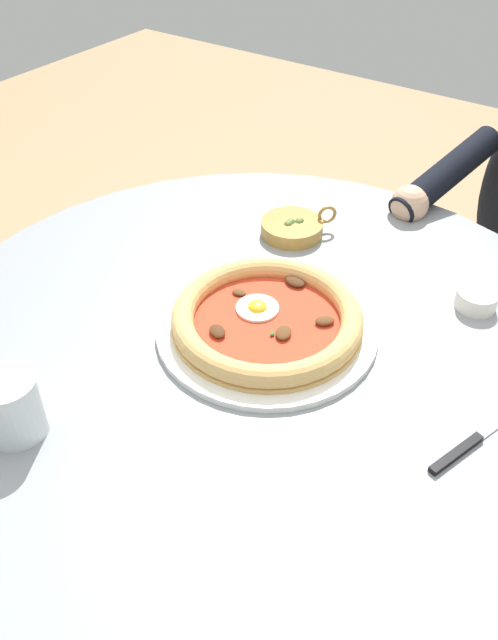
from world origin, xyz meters
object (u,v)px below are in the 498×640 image
(dining_table, at_px, (257,413))
(water_glass, at_px, (12,408))
(steak_knife, at_px, (471,443))
(ramekin_capers, at_px, (477,299))
(olive_pan, at_px, (293,227))
(pizza_on_plate, at_px, (266,320))

(dining_table, bearing_deg, water_glass, -25.94)
(steak_knife, distance_m, ramekin_capers, 0.28)
(ramekin_capers, height_order, olive_pan, olive_pan)
(dining_table, distance_m, ramekin_capers, 0.38)
(pizza_on_plate, bearing_deg, olive_pan, -156.57)
(water_glass, height_order, steak_knife, water_glass)
(pizza_on_plate, distance_m, olive_pan, 0.27)
(water_glass, height_order, ramekin_capers, water_glass)
(water_glass, bearing_deg, dining_table, 154.06)
(dining_table, relative_size, water_glass, 12.25)
(water_glass, bearing_deg, olive_pan, 175.97)
(dining_table, distance_m, steak_knife, 0.36)
(olive_pan, bearing_deg, dining_table, 22.06)
(water_glass, bearing_deg, pizza_on_plate, 156.05)
(pizza_on_plate, xyz_separation_m, ramekin_capers, (-0.23, 0.23, -0.00))
(water_glass, relative_size, steak_knife, 0.43)
(water_glass, distance_m, ramekin_capers, 0.67)
(water_glass, distance_m, olive_pan, 0.58)
(olive_pan, bearing_deg, pizza_on_plate, 23.43)
(olive_pan, bearing_deg, water_glass, -4.03)
(dining_table, height_order, water_glass, water_glass)
(steak_knife, bearing_deg, water_glass, -57.79)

